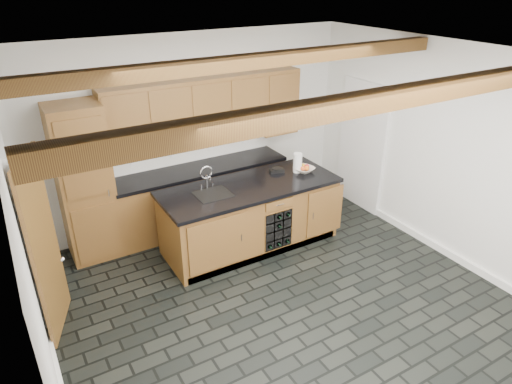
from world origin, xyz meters
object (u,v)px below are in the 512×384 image
fruit_bowl (304,170)px  paper_towel (298,163)px  kitchen_scale (277,170)px  island (251,216)px

fruit_bowl → paper_towel: size_ratio=1.01×
kitchen_scale → fruit_bowl: fruit_bowl is taller
kitchen_scale → paper_towel: (0.26, -0.14, 0.11)m
island → paper_towel: size_ratio=8.80×
island → fruit_bowl: bearing=0.7°
island → fruit_bowl: size_ratio=8.76×
island → kitchen_scale: bearing=20.2°
kitchen_scale → island: bearing=-144.3°
fruit_bowl → paper_towel: paper_towel is taller
paper_towel → kitchen_scale: bearing=151.6°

